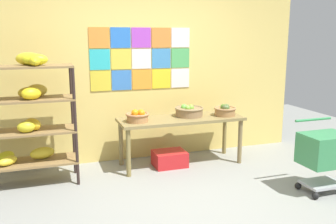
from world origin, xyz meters
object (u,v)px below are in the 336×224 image
fruit_basket_centre (225,110)px  fruit_basket_back_right (138,116)px  shopping_cart (325,152)px  fruit_basket_back_left (189,111)px  banana_shelf_unit (28,114)px  produce_crate_under_table (170,159)px  display_table (181,123)px

fruit_basket_centre → fruit_basket_back_right: 1.27m
fruit_basket_back_right → shopping_cart: (1.84, -1.38, -0.26)m
fruit_basket_back_left → shopping_cart: bearing=-54.2°
banana_shelf_unit → fruit_basket_centre: bearing=0.3°
banana_shelf_unit → shopping_cart: 3.48m
banana_shelf_unit → fruit_basket_back_left: (2.12, 0.14, -0.13)m
fruit_basket_back_left → shopping_cart: (1.07, -1.48, -0.26)m
fruit_basket_back_left → shopping_cart: size_ratio=0.49×
produce_crate_under_table → fruit_basket_back_left: bearing=15.7°
fruit_basket_back_right → display_table: bearing=4.2°
fruit_basket_back_left → banana_shelf_unit: bearing=-176.1°
banana_shelf_unit → produce_crate_under_table: size_ratio=3.59×
fruit_basket_centre → shopping_cart: size_ratio=0.38×
fruit_basket_centre → shopping_cart: bearing=-67.1°
display_table → fruit_basket_back_right: bearing=-175.8°
display_table → fruit_basket_back_left: fruit_basket_back_left is taller
banana_shelf_unit → fruit_basket_back_right: 1.36m
banana_shelf_unit → shopping_cart: size_ratio=1.93×
banana_shelf_unit → produce_crate_under_table: banana_shelf_unit is taller
fruit_basket_back_left → shopping_cart: 1.85m
fruit_basket_back_left → fruit_basket_back_right: bearing=-172.1°
banana_shelf_unit → display_table: size_ratio=0.92×
banana_shelf_unit → fruit_basket_back_left: size_ratio=3.93×
display_table → fruit_basket_back_left: bearing=23.3°
banana_shelf_unit → shopping_cart: banana_shelf_unit is taller
fruit_basket_back_left → shopping_cart: fruit_basket_back_left is taller
banana_shelf_unit → fruit_basket_back_right: size_ratio=5.11×
display_table → produce_crate_under_table: bearing=-170.9°
shopping_cart → fruit_basket_back_right: bearing=154.2°
fruit_basket_back_right → produce_crate_under_table: (0.45, 0.02, -0.64)m
display_table → shopping_cart: 1.87m
banana_shelf_unit → fruit_basket_centre: size_ratio=5.06×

